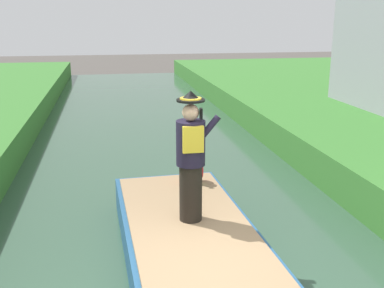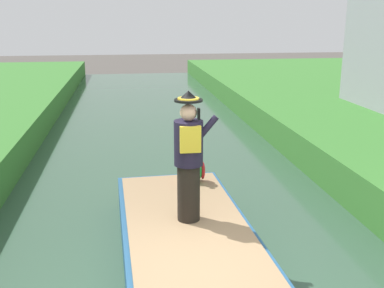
{
  "view_description": "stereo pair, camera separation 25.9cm",
  "coord_description": "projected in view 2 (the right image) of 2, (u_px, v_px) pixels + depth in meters",
  "views": [
    {
      "loc": [
        -1.04,
        -4.62,
        3.51
      ],
      "look_at": [
        0.21,
        2.09,
        1.61
      ],
      "focal_mm": 43.06,
      "sensor_mm": 36.0,
      "label": 1
    },
    {
      "loc": [
        -0.78,
        -4.66,
        3.51
      ],
      "look_at": [
        0.21,
        2.09,
        1.61
      ],
      "focal_mm": 43.06,
      "sensor_mm": 36.0,
      "label": 2
    }
  ],
  "objects": [
    {
      "name": "parrot_plush",
      "position": [
        195.0,
        168.0,
        8.0
      ],
      "size": [
        0.36,
        0.35,
        0.57
      ],
      "color": "green",
      "rests_on": "boat"
    },
    {
      "name": "boat",
      "position": [
        186.0,
        239.0,
        6.63
      ],
      "size": [
        1.95,
        4.26,
        0.61
      ],
      "color": "#23517A",
      "rests_on": "canal_water"
    },
    {
      "name": "person_pirate",
      "position": [
        189.0,
        157.0,
        6.32
      ],
      "size": [
        0.61,
        0.42,
        1.85
      ],
      "rotation": [
        0.0,
        0.0,
        0.25
      ],
      "color": "black",
      "rests_on": "boat"
    }
  ]
}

